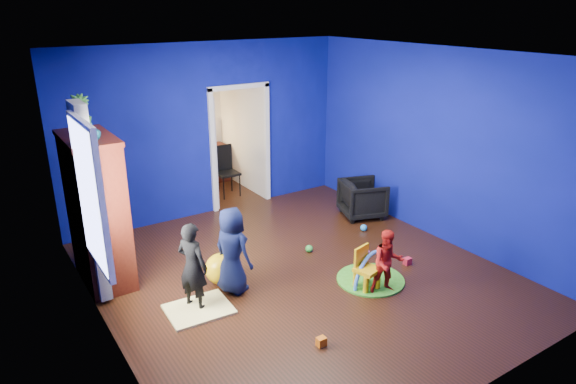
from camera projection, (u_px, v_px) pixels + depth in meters
floor at (300, 275)px, 6.95m from camera, size 5.00×5.50×0.01m
ceiling at (302, 55)px, 5.95m from camera, size 5.00×5.50×0.01m
wall_back at (208, 131)px, 8.61m from camera, size 5.00×0.02×2.90m
wall_front at (487, 258)px, 4.29m from camera, size 5.00×0.02×2.90m
wall_left at (96, 215)px, 5.16m from camera, size 0.02×5.50×2.90m
wall_right at (437, 145)px, 7.74m from camera, size 0.02×5.50×2.90m
alcove at (218, 128)px, 9.67m from camera, size 1.00×1.75×2.50m
armchair at (363, 199)px, 8.78m from camera, size 0.89×0.88×0.64m
child_black at (193, 266)px, 6.04m from camera, size 0.42×0.48×1.10m
child_navy at (232, 250)px, 6.39m from camera, size 0.52×0.64×1.13m
toddler_red at (388, 262)px, 6.40m from camera, size 0.51×0.46×0.85m
vase at (91, 132)px, 5.92m from camera, size 0.27×0.27×0.21m
potted_plant at (80, 114)px, 6.28m from camera, size 0.32×0.32×0.46m
tv_armoire at (97, 211)px, 6.52m from camera, size 0.58×1.14×1.96m
crt_tv at (100, 207)px, 6.53m from camera, size 0.46×0.70×0.54m
yellow_blanket at (199, 309)px, 6.14m from camera, size 0.78×0.64×0.03m
hopper_ball at (221, 269)px, 6.68m from camera, size 0.41×0.41×0.41m
kid_chair at (367, 271)px, 6.54m from camera, size 0.34×0.34×0.50m
play_mat at (370, 279)px, 6.81m from camera, size 0.89×0.89×0.02m
toy_arch at (370, 279)px, 6.81m from camera, size 0.78×0.28×0.80m
window_left at (88, 196)px, 5.41m from camera, size 0.03×0.95×1.55m
curtain at (90, 204)px, 6.01m from camera, size 0.14×0.42×2.40m
doorway at (240, 149)px, 9.06m from camera, size 1.16×0.10×2.10m
study_desk at (206, 164)px, 10.47m from camera, size 0.88×0.44×0.75m
desk_monitor at (202, 136)px, 10.37m from camera, size 0.40×0.05×0.32m
desk_lamp at (190, 139)px, 10.19m from camera, size 0.14×0.14×0.14m
folding_chair at (227, 172)px, 9.69m from camera, size 0.40×0.40×0.92m
book_shelf at (199, 82)px, 9.99m from camera, size 0.88×0.24×0.04m
toy_0 at (407, 261)px, 7.21m from camera, size 0.10×0.08×0.10m
toy_1 at (364, 228)px, 8.29m from camera, size 0.11×0.11×0.11m
toy_2 at (321, 342)px, 5.50m from camera, size 0.10×0.08×0.10m
toy_3 at (309, 248)px, 7.58m from camera, size 0.11×0.11×0.11m
toy_4 at (365, 254)px, 7.42m from camera, size 0.10×0.08×0.10m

